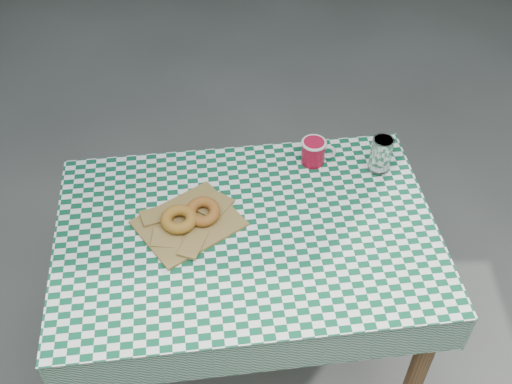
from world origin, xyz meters
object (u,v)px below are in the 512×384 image
at_px(table, 248,303).
at_px(coffee_mug, 313,152).
at_px(drinking_glass, 381,155).
at_px(paper_bag, 189,223).

xyz_separation_m(table, coffee_mug, (0.22, 0.31, 0.42)).
relative_size(table, drinking_glass, 8.95).
height_order(paper_bag, coffee_mug, coffee_mug).
bearing_deg(table, coffee_mug, 47.73).
bearing_deg(table, paper_bag, 164.33).
relative_size(paper_bag, drinking_glass, 2.28).
bearing_deg(drinking_glass, table, -147.35).
bearing_deg(drinking_glass, coffee_mug, 171.14).
distance_m(table, coffee_mug, 0.57).
xyz_separation_m(coffee_mug, drinking_glass, (0.22, -0.03, 0.02)).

